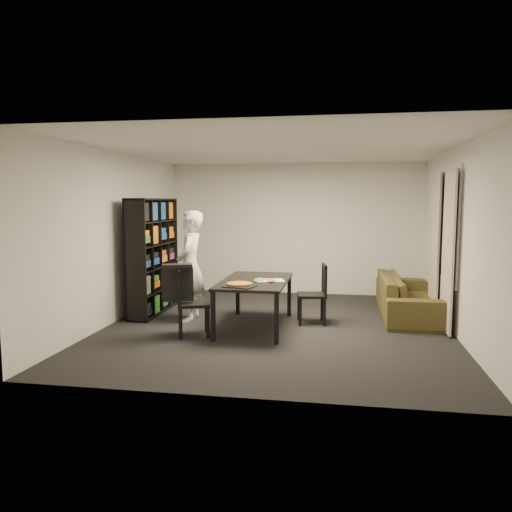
% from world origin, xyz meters
% --- Properties ---
extents(room, '(5.01, 5.51, 2.61)m').
position_xyz_m(room, '(0.00, 0.00, 1.30)').
color(room, black).
rests_on(room, ground).
extents(window_pane, '(0.02, 1.40, 1.60)m').
position_xyz_m(window_pane, '(2.48, 0.60, 1.50)').
color(window_pane, black).
rests_on(window_pane, room).
extents(window_frame, '(0.03, 1.52, 1.72)m').
position_xyz_m(window_frame, '(2.48, 0.60, 1.50)').
color(window_frame, white).
rests_on(window_frame, room).
extents(curtain_left, '(0.03, 0.70, 2.25)m').
position_xyz_m(curtain_left, '(2.40, 0.08, 1.15)').
color(curtain_left, beige).
rests_on(curtain_left, room).
extents(curtain_right, '(0.03, 0.70, 2.25)m').
position_xyz_m(curtain_right, '(2.40, 1.12, 1.15)').
color(curtain_right, beige).
rests_on(curtain_right, room).
extents(bookshelf, '(0.35, 1.50, 1.90)m').
position_xyz_m(bookshelf, '(-2.16, 0.60, 0.95)').
color(bookshelf, black).
rests_on(bookshelf, room).
extents(dining_table, '(0.94, 1.70, 0.71)m').
position_xyz_m(dining_table, '(-0.31, -0.11, 0.64)').
color(dining_table, black).
rests_on(dining_table, room).
extents(chair_left, '(0.54, 0.54, 0.93)m').
position_xyz_m(chair_left, '(-1.16, -0.71, 0.53)').
color(chair_left, black).
rests_on(chair_left, room).
extents(chair_right, '(0.48, 0.48, 0.91)m').
position_xyz_m(chair_right, '(0.58, 0.31, 0.52)').
color(chair_right, black).
rests_on(chair_right, room).
extents(draped_jacket, '(0.45, 0.30, 0.51)m').
position_xyz_m(draped_jacket, '(-1.28, -0.75, 0.77)').
color(draped_jacket, black).
rests_on(draped_jacket, chair_left).
extents(person, '(0.46, 0.65, 1.71)m').
position_xyz_m(person, '(-1.37, 0.13, 0.86)').
color(person, silver).
rests_on(person, room).
extents(baking_tray, '(0.47, 0.42, 0.01)m').
position_xyz_m(baking_tray, '(-0.42, -0.70, 0.71)').
color(baking_tray, black).
rests_on(baking_tray, dining_table).
extents(pepperoni_pizza, '(0.35, 0.35, 0.03)m').
position_xyz_m(pepperoni_pizza, '(-0.44, -0.64, 0.73)').
color(pepperoni_pizza, olive).
rests_on(pepperoni_pizza, dining_table).
extents(kitchen_towel, '(0.46, 0.39, 0.01)m').
position_xyz_m(kitchen_towel, '(-0.09, -0.14, 0.71)').
color(kitchen_towel, white).
rests_on(kitchen_towel, dining_table).
extents(pizza_slices, '(0.40, 0.35, 0.01)m').
position_xyz_m(pizza_slices, '(-0.16, -0.18, 0.72)').
color(pizza_slices, gold).
rests_on(pizza_slices, dining_table).
extents(sofa, '(0.88, 2.24, 0.65)m').
position_xyz_m(sofa, '(2.02, 1.04, 0.33)').
color(sofa, '#3E3818').
rests_on(sofa, room).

